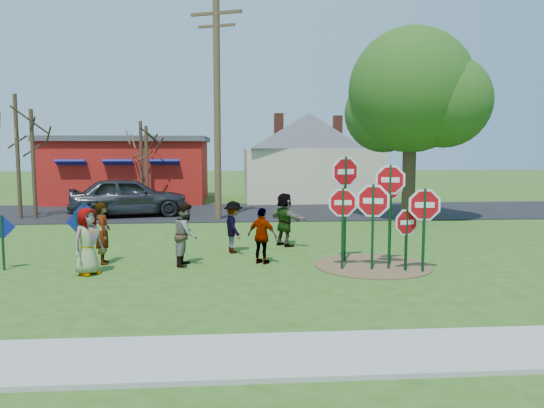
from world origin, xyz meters
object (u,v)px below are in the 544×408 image
at_px(person_a, 88,241).
at_px(utility_pole, 217,105).
at_px(stop_sign_a, 373,208).
at_px(suv, 129,196).
at_px(stop_sign_c, 390,192).
at_px(leafy_tree, 414,97).
at_px(stop_sign_b, 345,182).
at_px(stop_sign_d, 391,195).
at_px(person_b, 103,233).

height_order(person_a, utility_pole, utility_pole).
xyz_separation_m(stop_sign_a, utility_pole, (-4.31, 10.21, 3.43)).
distance_m(stop_sign_a, suv, 14.41).
relative_size(stop_sign_c, person_a, 1.69).
relative_size(stop_sign_c, leafy_tree, 0.35).
bearing_deg(person_a, stop_sign_b, -43.26).
xyz_separation_m(person_a, utility_pole, (3.08, 10.13, 4.23)).
bearing_deg(person_a, utility_pole, 21.80).
xyz_separation_m(stop_sign_c, leafy_tree, (3.80, 9.24, 3.37)).
height_order(stop_sign_b, stop_sign_d, stop_sign_b).
bearing_deg(suv, utility_pole, -120.84).
bearing_deg(utility_pole, stop_sign_c, -64.86).
bearing_deg(utility_pole, leafy_tree, -6.16).
distance_m(person_a, utility_pole, 11.41).
distance_m(stop_sign_b, utility_pole, 10.31).
relative_size(stop_sign_d, suv, 0.50).
bearing_deg(stop_sign_d, person_a, 169.20).
bearing_deg(person_b, stop_sign_d, -106.42).
bearing_deg(stop_sign_b, stop_sign_a, -79.30).
height_order(stop_sign_d, person_b, stop_sign_d).
height_order(stop_sign_c, utility_pole, utility_pole).
distance_m(stop_sign_b, stop_sign_d, 1.29).
relative_size(stop_sign_b, leafy_tree, 0.37).
relative_size(person_b, utility_pole, 0.18).
bearing_deg(suv, leafy_tree, -112.71).
distance_m(stop_sign_b, stop_sign_c, 1.42).
bearing_deg(leafy_tree, stop_sign_a, -114.64).
bearing_deg(leafy_tree, utility_pole, 173.84).
relative_size(stop_sign_b, utility_pole, 0.33).
distance_m(stop_sign_a, person_a, 7.43).
bearing_deg(person_a, stop_sign_c, -51.54).
relative_size(stop_sign_a, suv, 0.45).
xyz_separation_m(stop_sign_b, person_a, (-6.86, -0.97, -1.42)).
distance_m(stop_sign_c, person_a, 7.94).
distance_m(stop_sign_d, person_b, 8.06).
bearing_deg(stop_sign_b, stop_sign_c, -61.48).
relative_size(stop_sign_a, stop_sign_b, 0.78).
height_order(suv, leafy_tree, leafy_tree).
height_order(stop_sign_a, leafy_tree, leafy_tree).
bearing_deg(stop_sign_d, utility_pole, 102.60).
height_order(stop_sign_b, utility_pole, utility_pole).
bearing_deg(suv, stop_sign_b, -155.31).
relative_size(stop_sign_a, utility_pole, 0.25).
xyz_separation_m(utility_pole, leafy_tree, (8.57, -0.92, 0.34)).
bearing_deg(stop_sign_b, utility_pole, 96.42).
height_order(person_b, leafy_tree, leafy_tree).
xyz_separation_m(stop_sign_d, leafy_tree, (3.60, 8.64, 3.48)).
height_order(person_a, leafy_tree, leafy_tree).
bearing_deg(stop_sign_c, stop_sign_b, 154.41).
distance_m(person_a, leafy_tree, 15.53).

